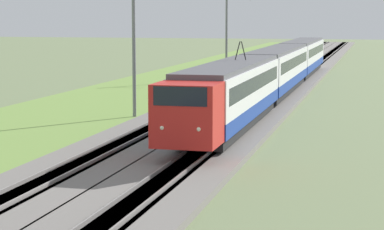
{
  "coord_description": "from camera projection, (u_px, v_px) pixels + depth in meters",
  "views": [
    {
      "loc": [
        -8.51,
        -12.09,
        6.47
      ],
      "look_at": [
        22.57,
        -4.31,
        2.19
      ],
      "focal_mm": 70.0,
      "sensor_mm": 36.0,
      "label": 1
    }
  ],
  "objects": [
    {
      "name": "catenary_mast_far",
      "position": [
        227.0,
        33.0,
        74.79
      ],
      "size": [
        0.22,
        2.56,
        9.21
      ],
      "color": "slate",
      "rests_on": "ground"
    },
    {
      "name": "passenger_train",
      "position": [
        278.0,
        68.0,
        59.5
      ],
      "size": [
        60.0,
        2.84,
        4.99
      ],
      "rotation": [
        0.0,
        0.0,
        3.14
      ],
      "color": "red",
      "rests_on": "ground"
    },
    {
      "name": "catenary_mast_mid",
      "position": [
        135.0,
        46.0,
        46.7
      ],
      "size": [
        0.22,
        2.56,
        8.89
      ],
      "color": "slate",
      "rests_on": "ground"
    },
    {
      "name": "track_main",
      "position": [
        223.0,
        95.0,
        60.01
      ],
      "size": [
        240.0,
        1.57,
        0.45
      ],
      "color": "#4C4238",
      "rests_on": "ground"
    },
    {
      "name": "track_adjacent",
      "position": [
        276.0,
        96.0,
        58.97
      ],
      "size": [
        240.0,
        1.57,
        0.45
      ],
      "color": "#4C4238",
      "rests_on": "ground"
    },
    {
      "name": "ballast_main",
      "position": [
        223.0,
        95.0,
        60.01
      ],
      "size": [
        240.0,
        4.4,
        0.3
      ],
      "color": "slate",
      "rests_on": "ground"
    },
    {
      "name": "grass_verge",
      "position": [
        147.0,
        94.0,
        61.56
      ],
      "size": [
        240.0,
        13.77,
        0.12
      ],
      "color": "olive",
      "rests_on": "ground"
    },
    {
      "name": "ballast_adjacent",
      "position": [
        276.0,
        96.0,
        58.97
      ],
      "size": [
        240.0,
        4.4,
        0.3
      ],
      "color": "slate",
      "rests_on": "ground"
    }
  ]
}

